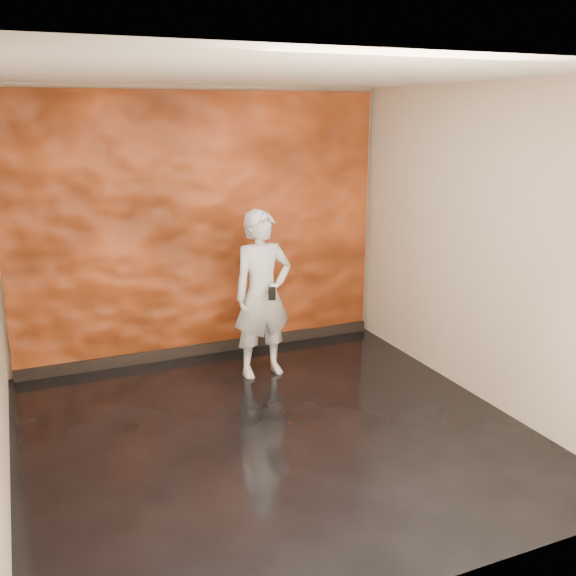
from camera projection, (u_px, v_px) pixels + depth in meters
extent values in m
cube|color=black|center=(273.00, 432.00, 5.29)|extent=(4.00, 4.00, 0.01)
cube|color=beige|center=(200.00, 225.00, 6.69)|extent=(4.00, 0.02, 2.80)
cube|color=beige|center=(423.00, 353.00, 3.15)|extent=(4.00, 0.02, 2.80)
cube|color=beige|center=(481.00, 245.00, 5.68)|extent=(0.02, 4.00, 2.80)
cube|color=white|center=(270.00, 74.00, 4.55)|extent=(4.00, 4.00, 0.01)
cube|color=#DA5725|center=(201.00, 228.00, 6.66)|extent=(3.90, 0.06, 2.75)
cube|color=black|center=(207.00, 348.00, 6.97)|extent=(3.90, 0.04, 0.12)
imported|color=#9DA3AC|center=(263.00, 294.00, 6.24)|extent=(0.63, 0.44, 1.65)
cube|color=black|center=(272.00, 294.00, 6.01)|extent=(0.07, 0.04, 0.13)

